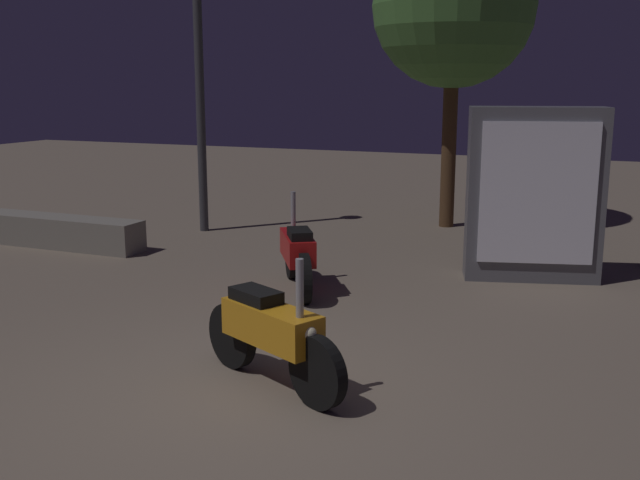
{
  "coord_description": "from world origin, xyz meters",
  "views": [
    {
      "loc": [
        2.69,
        -4.71,
        2.39
      ],
      "look_at": [
        0.19,
        1.34,
        1.0
      ],
      "focal_mm": 41.92,
      "sensor_mm": 36.0,
      "label": 1
    }
  ],
  "objects_px": {
    "motorcycle_orange_foreground": "(271,334)",
    "kiosk_billboard": "(534,194)",
    "streetlamp_near": "(199,50)",
    "motorcycle_red_parked_left": "(297,253)"
  },
  "relations": [
    {
      "from": "motorcycle_orange_foreground",
      "to": "kiosk_billboard",
      "type": "distance_m",
      "value": 4.51
    },
    {
      "from": "motorcycle_orange_foreground",
      "to": "streetlamp_near",
      "type": "relative_size",
      "value": 0.34
    },
    {
      "from": "kiosk_billboard",
      "to": "motorcycle_orange_foreground",
      "type": "bearing_deg",
      "value": 55.42
    },
    {
      "from": "motorcycle_orange_foreground",
      "to": "kiosk_billboard",
      "type": "bearing_deg",
      "value": 96.76
    },
    {
      "from": "motorcycle_orange_foreground",
      "to": "kiosk_billboard",
      "type": "height_order",
      "value": "kiosk_billboard"
    },
    {
      "from": "motorcycle_orange_foreground",
      "to": "kiosk_billboard",
      "type": "xyz_separation_m",
      "value": [
        1.48,
        4.22,
        0.61
      ]
    },
    {
      "from": "motorcycle_orange_foreground",
      "to": "streetlamp_near",
      "type": "distance_m",
      "value": 7.0
    },
    {
      "from": "streetlamp_near",
      "to": "motorcycle_orange_foreground",
      "type": "bearing_deg",
      "value": -54.17
    },
    {
      "from": "motorcycle_red_parked_left",
      "to": "kiosk_billboard",
      "type": "relative_size",
      "value": 0.7
    },
    {
      "from": "motorcycle_orange_foreground",
      "to": "streetlamp_near",
      "type": "xyz_separation_m",
      "value": [
        -3.84,
        5.32,
        2.44
      ]
    }
  ]
}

